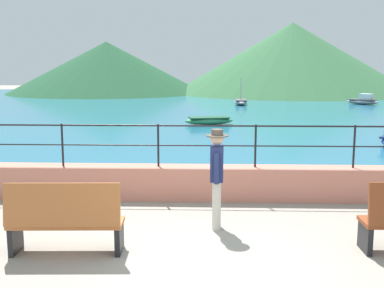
{
  "coord_description": "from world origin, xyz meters",
  "views": [
    {
      "loc": [
        0.05,
        -6.68,
        2.82
      ],
      "look_at": [
        -0.33,
        3.7,
        1.1
      ],
      "focal_mm": 44.64,
      "sensor_mm": 36.0,
      "label": 1
    }
  ],
  "objects_px": {
    "bench_main": "(65,219)",
    "boat_1": "(241,102)",
    "person_walking": "(217,174)",
    "boat_2": "(209,120)",
    "boat_4": "(363,101)"
  },
  "relations": [
    {
      "from": "person_walking",
      "to": "boat_1",
      "type": "height_order",
      "value": "boat_1"
    },
    {
      "from": "boat_1",
      "to": "boat_4",
      "type": "relative_size",
      "value": 1.0
    },
    {
      "from": "bench_main",
      "to": "boat_4",
      "type": "height_order",
      "value": "bench_main"
    },
    {
      "from": "boat_2",
      "to": "boat_4",
      "type": "height_order",
      "value": "boat_4"
    },
    {
      "from": "bench_main",
      "to": "person_walking",
      "type": "bearing_deg",
      "value": 28.64
    },
    {
      "from": "person_walking",
      "to": "boat_1",
      "type": "distance_m",
      "value": 25.93
    },
    {
      "from": "bench_main",
      "to": "person_walking",
      "type": "distance_m",
      "value": 2.63
    },
    {
      "from": "bench_main",
      "to": "boat_2",
      "type": "relative_size",
      "value": 0.7
    },
    {
      "from": "person_walking",
      "to": "boat_4",
      "type": "xyz_separation_m",
      "value": [
        10.83,
        26.4,
        -0.65
      ]
    },
    {
      "from": "bench_main",
      "to": "boat_1",
      "type": "bearing_deg",
      "value": 80.83
    },
    {
      "from": "boat_1",
      "to": "boat_2",
      "type": "xyz_separation_m",
      "value": [
        -2.24,
        -11.58,
        -0.01
      ]
    },
    {
      "from": "bench_main",
      "to": "person_walking",
      "type": "xyz_separation_m",
      "value": [
        2.28,
        1.25,
        0.42
      ]
    },
    {
      "from": "bench_main",
      "to": "person_walking",
      "type": "relative_size",
      "value": 0.98
    },
    {
      "from": "person_walking",
      "to": "boat_2",
      "type": "xyz_separation_m",
      "value": [
        -0.15,
        14.25,
        -0.72
      ]
    },
    {
      "from": "boat_1",
      "to": "boat_2",
      "type": "height_order",
      "value": "boat_1"
    }
  ]
}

